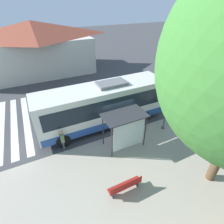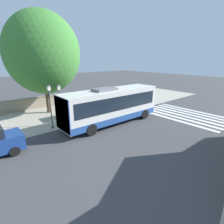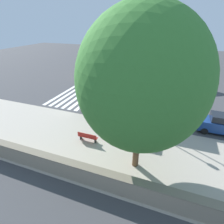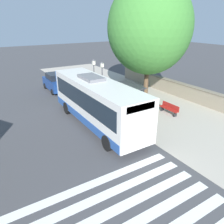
# 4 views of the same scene
# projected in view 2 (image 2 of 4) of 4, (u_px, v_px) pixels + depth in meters

# --- Properties ---
(ground_plane) EXTENTS (120.00, 120.00, 0.00)m
(ground_plane) POSITION_uv_depth(u_px,v_px,m) (96.00, 120.00, 18.10)
(ground_plane) COLOR #424244
(ground_plane) RESTS_ON ground
(sidewalk_plaza) EXTENTS (9.00, 44.00, 0.02)m
(sidewalk_plaza) POSITION_uv_depth(u_px,v_px,m) (75.00, 111.00, 21.40)
(sidewalk_plaza) COLOR #ADA393
(sidewalk_plaza) RESTS_ON ground
(crosswalk_stripes) EXTENTS (9.00, 5.25, 0.01)m
(crosswalk_stripes) POSITION_uv_depth(u_px,v_px,m) (185.00, 115.00, 19.81)
(crosswalk_stripes) COLOR silver
(crosswalk_stripes) RESTS_ON ground
(stone_wall) EXTENTS (0.60, 20.00, 1.46)m
(stone_wall) POSITION_uv_depth(u_px,v_px,m) (60.00, 99.00, 24.17)
(stone_wall) COLOR gray
(stone_wall) RESTS_ON ground
(bus) EXTENTS (2.67, 10.09, 3.54)m
(bus) POSITION_uv_depth(u_px,v_px,m) (111.00, 105.00, 16.72)
(bus) COLOR silver
(bus) RESTS_ON ground
(bus_shelter) EXTENTS (1.66, 2.79, 2.54)m
(bus_shelter) POSITION_uv_depth(u_px,v_px,m) (91.00, 98.00, 18.74)
(bus_shelter) COLOR #2D2D33
(bus_shelter) RESTS_ON ground
(pedestrian) EXTENTS (0.34, 0.22, 1.64)m
(pedestrian) POSITION_uv_depth(u_px,v_px,m) (127.00, 105.00, 20.37)
(pedestrian) COLOR #2D3347
(pedestrian) RESTS_ON ground
(bench) EXTENTS (0.40, 1.86, 0.88)m
(bench) POSITION_uv_depth(u_px,v_px,m) (90.00, 104.00, 22.47)
(bench) COLOR maroon
(bench) RESTS_ON ground
(street_lamp_near) EXTENTS (0.28, 0.28, 3.97)m
(street_lamp_near) POSITION_uv_depth(u_px,v_px,m) (50.00, 103.00, 15.28)
(street_lamp_near) COLOR #4C4C51
(street_lamp_near) RESTS_ON ground
(street_lamp_far) EXTENTS (0.28, 0.28, 3.87)m
(street_lamp_far) POSITION_uv_depth(u_px,v_px,m) (60.00, 101.00, 16.16)
(street_lamp_far) COLOR #4C4C51
(street_lamp_far) RESTS_ON ground
(shade_tree) EXTENTS (7.89, 7.89, 10.99)m
(shade_tree) POSITION_uv_depth(u_px,v_px,m) (43.00, 53.00, 18.80)
(shade_tree) COLOR brown
(shade_tree) RESTS_ON ground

